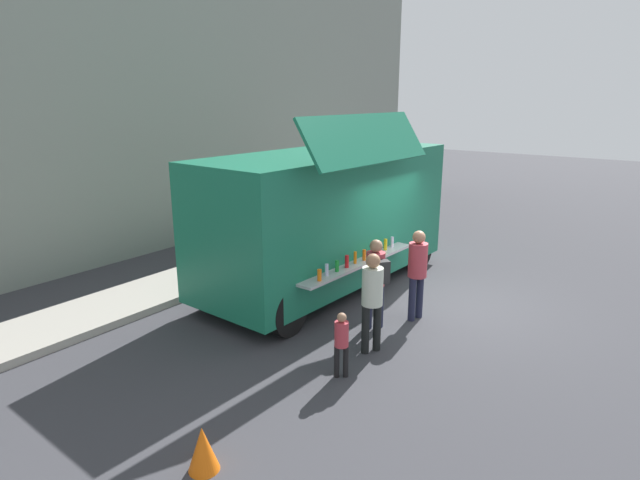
# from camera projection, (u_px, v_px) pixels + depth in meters

# --- Properties ---
(ground_plane) EXTENTS (60.00, 60.00, 0.00)m
(ground_plane) POSITION_uv_depth(u_px,v_px,m) (445.00, 303.00, 10.76)
(ground_plane) COLOR #38383D
(curb_strip) EXTENTS (28.00, 1.60, 0.15)m
(curb_strip) POSITION_uv_depth(u_px,v_px,m) (98.00, 312.00, 10.15)
(curb_strip) COLOR #9E998E
(curb_strip) RESTS_ON ground
(building_behind) EXTENTS (32.00, 2.40, 9.35)m
(building_behind) POSITION_uv_depth(u_px,v_px,m) (19.00, 70.00, 11.92)
(building_behind) COLOR gray
(building_behind) RESTS_ON ground
(food_truck_main) EXTENTS (6.36, 3.05, 3.80)m
(food_truck_main) POSITION_uv_depth(u_px,v_px,m) (328.00, 215.00, 11.35)
(food_truck_main) COLOR #1A7352
(food_truck_main) RESTS_ON ground
(traffic_cone_orange) EXTENTS (0.36, 0.36, 0.55)m
(traffic_cone_orange) POSITION_uv_depth(u_px,v_px,m) (203.00, 449.00, 5.92)
(traffic_cone_orange) COLOR orange
(traffic_cone_orange) RESTS_ON ground
(trash_bin) EXTENTS (0.60, 0.60, 0.93)m
(trash_bin) POSITION_uv_depth(u_px,v_px,m) (339.00, 220.00, 15.98)
(trash_bin) COLOR #2F6335
(trash_bin) RESTS_ON ground
(customer_front_ordering) EXTENTS (0.36, 0.35, 1.74)m
(customer_front_ordering) POSITION_uv_depth(u_px,v_px,m) (417.00, 267.00, 9.76)
(customer_front_ordering) COLOR #1F223A
(customer_front_ordering) RESTS_ON ground
(customer_mid_with_backpack) EXTENTS (0.50, 0.53, 1.67)m
(customer_mid_with_backpack) POSITION_uv_depth(u_px,v_px,m) (376.00, 275.00, 9.35)
(customer_mid_with_backpack) COLOR #20233B
(customer_mid_with_backpack) RESTS_ON ground
(customer_rear_waiting) EXTENTS (0.35, 0.35, 1.70)m
(customer_rear_waiting) POSITION_uv_depth(u_px,v_px,m) (372.00, 294.00, 8.49)
(customer_rear_waiting) COLOR black
(customer_rear_waiting) RESTS_ON ground
(child_near_queue) EXTENTS (0.21, 0.21, 1.04)m
(child_near_queue) POSITION_uv_depth(u_px,v_px,m) (341.00, 339.00, 7.80)
(child_near_queue) COLOR black
(child_near_queue) RESTS_ON ground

